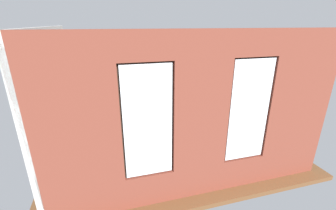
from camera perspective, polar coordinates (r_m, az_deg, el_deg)
ground_plane at (r=6.92m, az=-1.08°, el=-7.82°), size 6.21×5.91×0.10m
brick_wall_with_windows at (r=4.04m, az=8.22°, el=-4.38°), size 5.61×0.30×3.11m
white_wall_right at (r=6.06m, az=-26.72°, el=2.28°), size 0.10×4.91×3.11m
couch_by_window at (r=5.14m, az=4.42°, el=-13.76°), size 1.90×0.87×0.80m
couch_left at (r=6.96m, az=17.60°, el=-5.19°), size 0.88×2.02×0.80m
coffee_table at (r=6.64m, az=-0.26°, el=-5.04°), size 1.29×0.79×0.42m
cup_ceramic at (r=6.40m, az=-3.33°, el=-5.03°), size 0.09×0.09×0.10m
candle_jar at (r=6.59m, az=-0.26°, el=-4.22°), size 0.08×0.08×0.10m
table_plant_small at (r=6.78m, az=2.32°, el=-2.93°), size 0.13×0.13×0.21m
remote_silver at (r=6.53m, az=0.84°, el=-4.86°), size 0.18×0.08×0.02m
remote_gray at (r=6.66m, az=-1.84°, el=-4.35°), size 0.17×0.13×0.02m
media_console at (r=6.51m, az=-22.30°, el=-8.05°), size 1.00×0.42×0.57m
tv_flatscreen at (r=6.24m, az=-23.09°, el=-2.63°), size 1.06×0.20×0.75m
papasan_chair at (r=8.11m, az=-10.69°, el=0.05°), size 1.17×1.17×0.72m
potted_plant_foreground_right at (r=8.25m, az=-19.25°, el=0.75°), size 0.95×0.91×1.39m
potted_plant_corner_far_left at (r=6.09m, az=25.58°, el=-8.65°), size 0.80×0.84×1.25m
potted_plant_by_left_couch at (r=7.93m, az=9.52°, el=-1.30°), size 0.30×0.30×0.51m
potted_plant_mid_room_small at (r=7.56m, az=6.62°, el=-2.25°), size 0.37×0.37×0.49m
potted_plant_beside_window_right at (r=4.69m, az=-20.36°, el=-14.55°), size 0.66×0.66×0.92m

